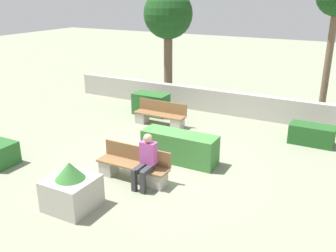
{
  "coord_description": "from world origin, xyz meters",
  "views": [
    {
      "loc": [
        4.6,
        -8.15,
        4.45
      ],
      "look_at": [
        -0.04,
        0.5,
        0.9
      ],
      "focal_mm": 40.0,
      "sensor_mm": 36.0,
      "label": 1
    }
  ],
  "objects_px": {
    "planter_corner_left": "(71,189)",
    "tree_leftmost": "(168,16)",
    "person_seated_man": "(146,159)",
    "bench_front": "(133,167)",
    "bench_left_side": "(160,117)"
  },
  "relations": [
    {
      "from": "person_seated_man",
      "to": "planter_corner_left",
      "type": "relative_size",
      "value": 1.22
    },
    {
      "from": "tree_leftmost",
      "to": "planter_corner_left",
      "type": "bearing_deg",
      "value": -74.24
    },
    {
      "from": "tree_leftmost",
      "to": "person_seated_man",
      "type": "bearing_deg",
      "value": -65.38
    },
    {
      "from": "bench_left_side",
      "to": "tree_leftmost",
      "type": "relative_size",
      "value": 0.41
    },
    {
      "from": "tree_leftmost",
      "to": "bench_left_side",
      "type": "bearing_deg",
      "value": -65.8
    },
    {
      "from": "planter_corner_left",
      "to": "tree_leftmost",
      "type": "distance_m",
      "value": 10.11
    },
    {
      "from": "person_seated_man",
      "to": "tree_leftmost",
      "type": "distance_m",
      "value": 8.92
    },
    {
      "from": "bench_front",
      "to": "bench_left_side",
      "type": "relative_size",
      "value": 1.02
    },
    {
      "from": "bench_front",
      "to": "planter_corner_left",
      "type": "bearing_deg",
      "value": -104.8
    },
    {
      "from": "bench_left_side",
      "to": "tree_leftmost",
      "type": "bearing_deg",
      "value": 105.57
    },
    {
      "from": "planter_corner_left",
      "to": "tree_leftmost",
      "type": "height_order",
      "value": "tree_leftmost"
    },
    {
      "from": "person_seated_man",
      "to": "tree_leftmost",
      "type": "height_order",
      "value": "tree_leftmost"
    },
    {
      "from": "person_seated_man",
      "to": "tree_leftmost",
      "type": "bearing_deg",
      "value": 114.62
    },
    {
      "from": "bench_front",
      "to": "person_seated_man",
      "type": "distance_m",
      "value": 0.62
    },
    {
      "from": "bench_front",
      "to": "tree_leftmost",
      "type": "xyz_separation_m",
      "value": [
        -3.08,
        7.58,
        3.12
      ]
    }
  ]
}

